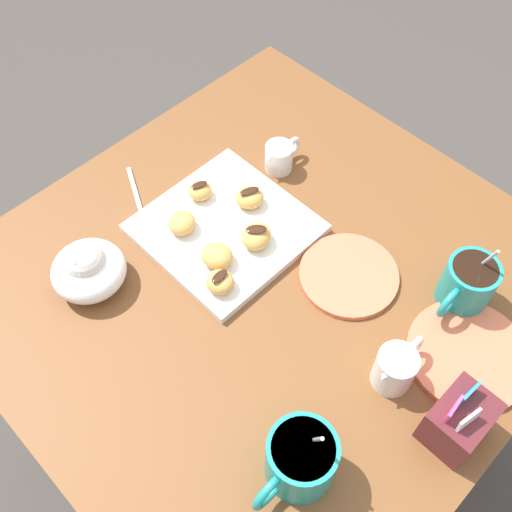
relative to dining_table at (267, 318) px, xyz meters
name	(u,v)px	position (x,y,z in m)	size (l,w,h in m)	color
ground_plane	(264,424)	(0.00, 0.00, -0.59)	(8.00, 8.00, 0.00)	#423D38
dining_table	(267,318)	(0.00, 0.00, 0.00)	(0.88, 0.86, 0.73)	brown
pastry_plate_square	(225,228)	(-0.02, -0.12, 0.15)	(0.26, 0.26, 0.02)	white
coffee_mug_teal_left	(467,283)	(-0.19, 0.25, 0.19)	(0.12, 0.08, 0.14)	teal
coffee_mug_teal_right	(300,460)	(0.20, 0.25, 0.19)	(0.13, 0.09, 0.15)	teal
cream_pitcher_white	(396,367)	(0.00, 0.25, 0.18)	(0.10, 0.06, 0.07)	white
sugar_caddy	(460,419)	(0.00, 0.36, 0.18)	(0.09, 0.07, 0.11)	#561E23
ice_cream_bowl	(88,269)	(0.21, -0.20, 0.18)	(0.12, 0.12, 0.09)	white
chocolate_sauce_pitcher	(279,156)	(-0.19, -0.16, 0.17)	(0.09, 0.05, 0.06)	white
saucer_coral_left	(468,354)	(-0.11, 0.31, 0.15)	(0.19, 0.19, 0.01)	#E5704C
saucer_coral_right	(349,275)	(-0.10, 0.09, 0.15)	(0.17, 0.17, 0.01)	#E5704C
loose_spoon_near_saucer	(140,208)	(0.06, -0.27, 0.14)	(0.08, 0.15, 0.01)	silver
beignet_0	(249,198)	(-0.08, -0.13, 0.17)	(0.05, 0.05, 0.03)	#DBA351
chocolate_drizzle_0	(249,191)	(-0.08, -0.13, 0.19)	(0.04, 0.02, 0.01)	#381E11
beignet_1	(217,256)	(0.04, -0.08, 0.17)	(0.06, 0.05, 0.03)	#DBA351
beignet_2	(256,236)	(-0.03, -0.06, 0.17)	(0.05, 0.06, 0.03)	#DBA351
chocolate_drizzle_2	(256,229)	(-0.03, -0.06, 0.19)	(0.03, 0.02, 0.01)	#381E11
beignet_3	(200,191)	(-0.03, -0.20, 0.17)	(0.04, 0.04, 0.03)	#DBA351
chocolate_drizzle_3	(199,185)	(-0.03, -0.20, 0.19)	(0.03, 0.01, 0.01)	#381E11
beignet_4	(182,223)	(0.04, -0.17, 0.17)	(0.05, 0.05, 0.03)	#DBA351
beignet_5	(220,282)	(0.08, -0.04, 0.17)	(0.04, 0.05, 0.03)	#DBA351
chocolate_drizzle_5	(220,276)	(0.08, -0.04, 0.19)	(0.03, 0.02, 0.01)	#381E11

